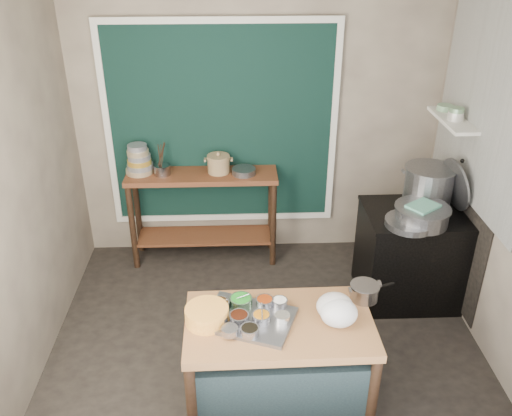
{
  "coord_description": "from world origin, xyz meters",
  "views": [
    {
      "loc": [
        -0.22,
        -3.48,
        3.09
      ],
      "look_at": [
        -0.07,
        0.25,
        1.11
      ],
      "focal_mm": 38.0,
      "sensor_mm": 36.0,
      "label": 1
    }
  ],
  "objects_px": {
    "yellow_basin": "(207,315)",
    "stock_pot": "(428,186)",
    "prep_table": "(278,364)",
    "back_counter": "(204,217)",
    "ceramic_crock": "(219,165)",
    "condiment_tray": "(248,319)",
    "saucepan": "(364,292)",
    "steamer": "(422,215)",
    "stove_block": "(412,257)",
    "utensil_cup": "(162,170)"
  },
  "relations": [
    {
      "from": "yellow_basin",
      "to": "stock_pot",
      "type": "bearing_deg",
      "value": 35.99
    },
    {
      "from": "prep_table",
      "to": "yellow_basin",
      "type": "relative_size",
      "value": 4.32
    },
    {
      "from": "prep_table",
      "to": "back_counter",
      "type": "xyz_separation_m",
      "value": [
        -0.6,
        1.96,
        0.1
      ]
    },
    {
      "from": "prep_table",
      "to": "ceramic_crock",
      "type": "relative_size",
      "value": 5.47
    },
    {
      "from": "condiment_tray",
      "to": "yellow_basin",
      "type": "height_order",
      "value": "yellow_basin"
    },
    {
      "from": "saucepan",
      "to": "ceramic_crock",
      "type": "xyz_separation_m",
      "value": [
        -1.05,
        1.76,
        0.22
      ]
    },
    {
      "from": "condiment_tray",
      "to": "steamer",
      "type": "distance_m",
      "value": 1.79
    },
    {
      "from": "back_counter",
      "to": "steamer",
      "type": "bearing_deg",
      "value": -26.41
    },
    {
      "from": "prep_table",
      "to": "back_counter",
      "type": "bearing_deg",
      "value": 106.16
    },
    {
      "from": "stove_block",
      "to": "saucepan",
      "type": "distance_m",
      "value": 1.28
    },
    {
      "from": "utensil_cup",
      "to": "ceramic_crock",
      "type": "distance_m",
      "value": 0.54
    },
    {
      "from": "stove_block",
      "to": "yellow_basin",
      "type": "height_order",
      "value": "yellow_basin"
    },
    {
      "from": "stove_block",
      "to": "condiment_tray",
      "type": "height_order",
      "value": "stove_block"
    },
    {
      "from": "utensil_cup",
      "to": "steamer",
      "type": "bearing_deg",
      "value": -22.3
    },
    {
      "from": "prep_table",
      "to": "ceramic_crock",
      "type": "xyz_separation_m",
      "value": [
        -0.44,
        1.98,
        0.65
      ]
    },
    {
      "from": "condiment_tray",
      "to": "prep_table",
      "type": "bearing_deg",
      "value": -5.28
    },
    {
      "from": "condiment_tray",
      "to": "saucepan",
      "type": "xyz_separation_m",
      "value": [
        0.82,
        0.2,
        0.04
      ]
    },
    {
      "from": "stove_block",
      "to": "utensil_cup",
      "type": "xyz_separation_m",
      "value": [
        -2.27,
        0.72,
        0.57
      ]
    },
    {
      "from": "yellow_basin",
      "to": "steamer",
      "type": "height_order",
      "value": "steamer"
    },
    {
      "from": "utensil_cup",
      "to": "stock_pot",
      "type": "height_order",
      "value": "stock_pot"
    },
    {
      "from": "prep_table",
      "to": "stove_block",
      "type": "relative_size",
      "value": 1.39
    },
    {
      "from": "back_counter",
      "to": "condiment_tray",
      "type": "xyz_separation_m",
      "value": [
        0.39,
        -1.94,
        0.29
      ]
    },
    {
      "from": "prep_table",
      "to": "condiment_tray",
      "type": "distance_m",
      "value": 0.44
    },
    {
      "from": "stove_block",
      "to": "ceramic_crock",
      "type": "height_order",
      "value": "ceramic_crock"
    },
    {
      "from": "condiment_tray",
      "to": "steamer",
      "type": "relative_size",
      "value": 1.24
    },
    {
      "from": "condiment_tray",
      "to": "saucepan",
      "type": "relative_size",
      "value": 2.75
    },
    {
      "from": "steamer",
      "to": "ceramic_crock",
      "type": "bearing_deg",
      "value": 150.88
    },
    {
      "from": "condiment_tray",
      "to": "ceramic_crock",
      "type": "xyz_separation_m",
      "value": [
        -0.23,
        1.96,
        0.26
      ]
    },
    {
      "from": "yellow_basin",
      "to": "saucepan",
      "type": "bearing_deg",
      "value": 10.72
    },
    {
      "from": "prep_table",
      "to": "saucepan",
      "type": "xyz_separation_m",
      "value": [
        0.61,
        0.22,
        0.43
      ]
    },
    {
      "from": "utensil_cup",
      "to": "yellow_basin",
      "type": "bearing_deg",
      "value": -75.67
    },
    {
      "from": "prep_table",
      "to": "back_counter",
      "type": "relative_size",
      "value": 0.86
    },
    {
      "from": "utensil_cup",
      "to": "ceramic_crock",
      "type": "relative_size",
      "value": 0.71
    },
    {
      "from": "yellow_basin",
      "to": "stock_pot",
      "type": "xyz_separation_m",
      "value": [
        1.88,
        1.36,
        0.25
      ]
    },
    {
      "from": "stock_pot",
      "to": "steamer",
      "type": "distance_m",
      "value": 0.38
    },
    {
      "from": "utensil_cup",
      "to": "condiment_tray",
      "type": "bearing_deg",
      "value": -68.39
    },
    {
      "from": "stove_block",
      "to": "yellow_basin",
      "type": "relative_size",
      "value": 3.11
    },
    {
      "from": "yellow_basin",
      "to": "stove_block",
      "type": "bearing_deg",
      "value": 34.33
    },
    {
      "from": "yellow_basin",
      "to": "utensil_cup",
      "type": "bearing_deg",
      "value": 104.33
    },
    {
      "from": "stock_pot",
      "to": "ceramic_crock",
      "type": "bearing_deg",
      "value": 161.88
    },
    {
      "from": "yellow_basin",
      "to": "condiment_tray",
      "type": "bearing_deg",
      "value": 0.59
    },
    {
      "from": "condiment_tray",
      "to": "stock_pot",
      "type": "distance_m",
      "value": 2.12
    },
    {
      "from": "back_counter",
      "to": "yellow_basin",
      "type": "relative_size",
      "value": 5.02
    },
    {
      "from": "saucepan",
      "to": "steamer",
      "type": "distance_m",
      "value": 1.05
    },
    {
      "from": "saucepan",
      "to": "stock_pot",
      "type": "bearing_deg",
      "value": 37.22
    },
    {
      "from": "prep_table",
      "to": "steamer",
      "type": "xyz_separation_m",
      "value": [
        1.25,
        1.04,
        0.58
      ]
    },
    {
      "from": "stock_pot",
      "to": "prep_table",
      "type": "bearing_deg",
      "value": -135.42
    },
    {
      "from": "condiment_tray",
      "to": "ceramic_crock",
      "type": "relative_size",
      "value": 2.53
    },
    {
      "from": "condiment_tray",
      "to": "ceramic_crock",
      "type": "bearing_deg",
      "value": 96.69
    },
    {
      "from": "yellow_basin",
      "to": "ceramic_crock",
      "type": "xyz_separation_m",
      "value": [
        0.04,
        1.96,
        0.22
      ]
    }
  ]
}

